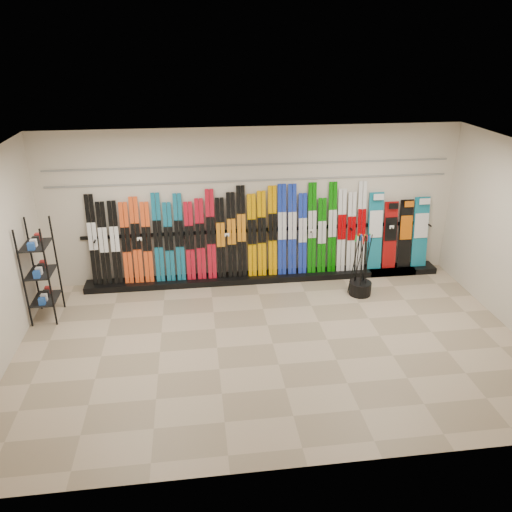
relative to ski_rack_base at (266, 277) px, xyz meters
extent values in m
plane|color=gray|center=(-0.22, -2.28, -0.06)|extent=(8.00, 8.00, 0.00)
plane|color=beige|center=(-0.22, 0.22, 1.44)|extent=(8.00, 0.00, 8.00)
plane|color=silver|center=(-0.22, -2.28, 2.94)|extent=(8.00, 8.00, 0.00)
cube|color=black|center=(0.00, 0.00, 0.00)|extent=(8.00, 0.40, 0.12)
cube|color=black|center=(-3.27, 0.07, 0.93)|extent=(0.17, 0.25, 1.74)
cube|color=black|center=(-3.08, 0.06, 0.86)|extent=(0.17, 0.23, 1.60)
cube|color=black|center=(-2.87, 0.06, 0.86)|extent=(0.17, 0.23, 1.61)
cube|color=#ED4D1C|center=(-2.67, 0.06, 0.84)|extent=(0.17, 0.23, 1.57)
cube|color=#ED4D1C|center=(-2.48, 0.06, 0.89)|extent=(0.17, 0.24, 1.66)
cube|color=#ED4D1C|center=(-2.28, 0.06, 0.84)|extent=(0.17, 0.23, 1.56)
cube|color=#12607E|center=(-2.07, 0.07, 0.92)|extent=(0.17, 0.25, 1.72)
cube|color=#12607E|center=(-1.87, 0.05, 0.83)|extent=(0.17, 0.22, 1.54)
cube|color=#12607E|center=(-1.67, 0.06, 0.91)|extent=(0.17, 0.24, 1.70)
cube|color=#B61022|center=(-1.48, 0.05, 0.82)|extent=(0.17, 0.22, 1.53)
cube|color=#B61022|center=(-1.27, 0.06, 0.85)|extent=(0.17, 0.23, 1.59)
cube|color=#B61022|center=(-1.07, 0.07, 0.94)|extent=(0.17, 0.25, 1.75)
cube|color=black|center=(-0.88, 0.06, 0.85)|extent=(0.17, 0.23, 1.59)
cube|color=black|center=(-0.67, 0.06, 0.90)|extent=(0.17, 0.24, 1.68)
cube|color=black|center=(-0.48, 0.07, 0.96)|extent=(0.17, 0.26, 1.80)
cube|color=#E59B00|center=(-0.27, 0.06, 0.88)|extent=(0.17, 0.24, 1.63)
cube|color=#E59B00|center=(-0.08, 0.06, 0.90)|extent=(0.17, 0.24, 1.68)
cube|color=#E59B00|center=(0.13, 0.07, 0.95)|extent=(0.17, 0.26, 1.77)
cube|color=#1931AB|center=(0.32, 0.07, 0.96)|extent=(0.17, 0.26, 1.80)
cube|color=#1931AB|center=(0.52, 0.07, 0.96)|extent=(0.17, 0.26, 1.80)
cube|color=#1931AB|center=(0.73, 0.06, 0.86)|extent=(0.17, 0.23, 1.61)
cube|color=#0B6B07|center=(0.92, 0.07, 0.96)|extent=(0.17, 0.26, 1.81)
cube|color=#0B6B07|center=(1.12, 0.05, 0.81)|extent=(0.17, 0.22, 1.50)
cube|color=#0B6B07|center=(1.33, 0.07, 0.96)|extent=(0.17, 0.26, 1.81)
cube|color=silver|center=(1.52, 0.06, 0.89)|extent=(0.17, 0.24, 1.66)
cube|color=silver|center=(1.72, 0.06, 0.86)|extent=(0.17, 0.23, 1.59)
cube|color=silver|center=(1.92, 0.07, 0.96)|extent=(0.17, 0.26, 1.80)
cube|color=#14728C|center=(2.23, 0.08, 0.84)|extent=(0.30, 0.24, 1.56)
cube|color=#990C0C|center=(2.54, 0.07, 0.74)|extent=(0.28, 0.21, 1.37)
cube|color=black|center=(2.87, 0.07, 0.76)|extent=(0.27, 0.22, 1.40)
cube|color=#14728C|center=(3.19, 0.07, 0.78)|extent=(0.32, 0.22, 1.44)
cube|color=black|center=(-3.97, -0.94, 0.81)|extent=(0.40, 0.60, 1.74)
cylinder|color=black|center=(1.68, -0.84, 0.07)|extent=(0.42, 0.42, 0.25)
cylinder|color=black|center=(1.72, -0.83, 0.55)|extent=(0.08, 0.11, 1.18)
cylinder|color=black|center=(1.60, -0.76, 0.55)|extent=(0.04, 0.10, 1.18)
cylinder|color=black|center=(1.62, -0.80, 0.55)|extent=(0.14, 0.13, 1.17)
cylinder|color=black|center=(1.52, -0.81, 0.55)|extent=(0.15, 0.06, 1.17)
cylinder|color=black|center=(1.62, -0.93, 0.55)|extent=(0.07, 0.06, 1.18)
cylinder|color=black|center=(1.68, -0.81, 0.55)|extent=(0.08, 0.06, 1.18)
cylinder|color=black|center=(1.76, -0.87, 0.55)|extent=(0.03, 0.12, 1.18)
cylinder|color=black|center=(1.79, -0.78, 0.55)|extent=(0.09, 0.09, 1.18)
cube|color=gray|center=(-0.22, 0.20, 1.94)|extent=(7.60, 0.02, 0.03)
cube|color=gray|center=(-0.22, 0.20, 2.24)|extent=(7.60, 0.02, 0.03)
camera|label=1|loc=(-1.35, -8.89, 4.44)|focal=35.00mm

